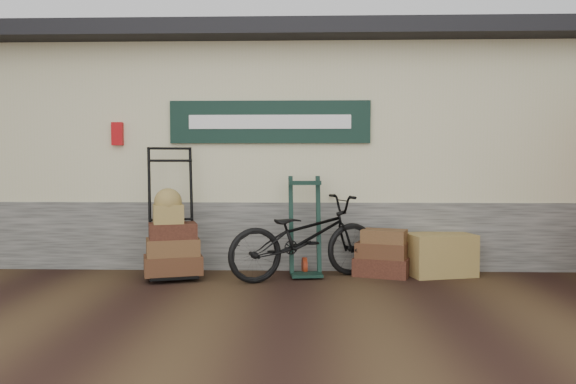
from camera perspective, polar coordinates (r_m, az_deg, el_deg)
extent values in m
plane|color=black|center=(6.50, 0.30, -9.65)|extent=(80.00, 80.00, 0.00)
cube|color=#4C4C47|center=(9.14, 0.75, -3.11)|extent=(14.00, 3.54, 0.90)
cube|color=beige|center=(9.10, 0.76, 6.32)|extent=(14.00, 3.50, 2.10)
cube|color=black|center=(9.09, 0.74, 13.63)|extent=(14.40, 4.10, 0.20)
cube|color=black|center=(7.34, -1.86, 7.12)|extent=(2.60, 0.06, 0.55)
cube|color=white|center=(7.30, -1.88, 7.14)|extent=(2.10, 0.01, 0.18)
cube|color=#AF0C10|center=(7.72, -16.92, 5.67)|extent=(0.14, 0.10, 0.30)
cube|color=olive|center=(7.38, 15.16, -6.15)|extent=(0.91, 0.71, 0.53)
imported|color=black|center=(6.86, 1.67, -4.15)|extent=(1.43, 2.06, 1.14)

